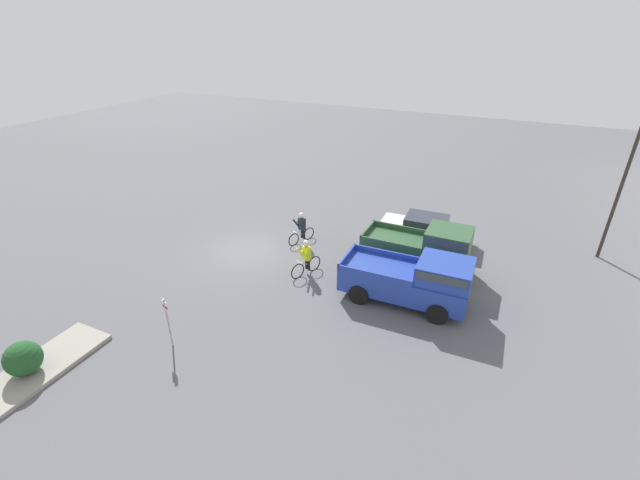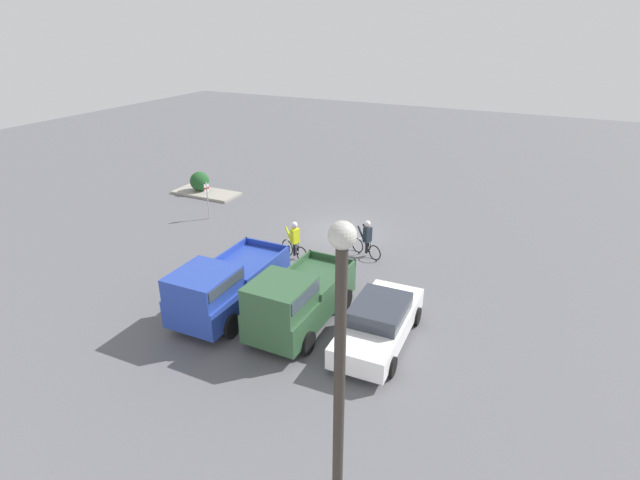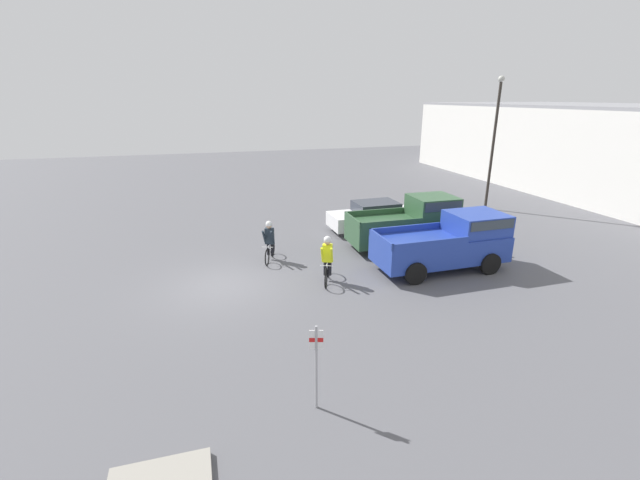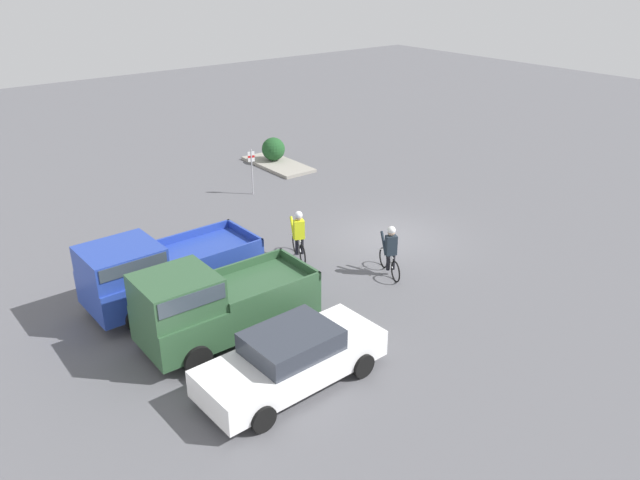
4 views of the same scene
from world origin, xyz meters
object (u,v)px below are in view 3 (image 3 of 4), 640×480
object	(u,v)px
pickup_truck_0	(411,222)
cyclist_1	(269,240)
lamppost	(494,135)
sedan_0	(375,216)
pickup_truck_1	(450,241)
cyclist_0	(327,258)
fire_lane_sign	(316,359)

from	to	relation	value
pickup_truck_0	cyclist_1	world-z (taller)	pickup_truck_0
cyclist_1	lamppost	xyz separation A→B (m)	(-4.90, 14.20, 3.55)
sedan_0	cyclist_1	bearing A→B (deg)	-65.28
pickup_truck_1	lamppost	bearing A→B (deg)	136.05
sedan_0	cyclist_0	world-z (taller)	cyclist_0
cyclist_0	cyclist_1	xyz separation A→B (m)	(-2.77, -1.67, -0.02)
cyclist_1	lamppost	bearing A→B (deg)	109.03
lamppost	cyclist_1	bearing A→B (deg)	-70.97
sedan_0	pickup_truck_1	distance (m)	5.66
cyclist_0	lamppost	size ratio (longest dim) A/B	0.23
sedan_0	cyclist_1	xyz separation A→B (m)	(2.74, -5.95, 0.15)
pickup_truck_0	pickup_truck_1	distance (m)	2.80
pickup_truck_1	cyclist_1	size ratio (longest dim) A/B	3.02
lamppost	pickup_truck_1	bearing A→B (deg)	-43.95
cyclist_1	cyclist_0	bearing A→B (deg)	31.12
pickup_truck_0	cyclist_1	xyz separation A→B (m)	(-0.07, -6.48, -0.28)
sedan_0	cyclist_0	bearing A→B (deg)	-37.83
pickup_truck_0	sedan_0	bearing A→B (deg)	-169.22
pickup_truck_0	lamppost	distance (m)	9.74
cyclist_1	lamppost	size ratio (longest dim) A/B	0.23
pickup_truck_0	fire_lane_sign	size ratio (longest dim) A/B	2.38
cyclist_0	fire_lane_sign	size ratio (longest dim) A/B	0.88
sedan_0	fire_lane_sign	world-z (taller)	fire_lane_sign
pickup_truck_1	fire_lane_sign	world-z (taller)	pickup_truck_1
fire_lane_sign	pickup_truck_1	bearing A→B (deg)	131.21
lamppost	cyclist_0	bearing A→B (deg)	-58.53
sedan_0	cyclist_1	world-z (taller)	cyclist_1
sedan_0	cyclist_1	size ratio (longest dim) A/B	2.77
pickup_truck_1	lamppost	world-z (taller)	lamppost
pickup_truck_0	lamppost	size ratio (longest dim) A/B	0.63
pickup_truck_0	cyclist_0	bearing A→B (deg)	-60.66
pickup_truck_1	cyclist_0	bearing A→B (deg)	-90.96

